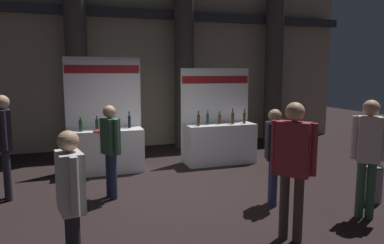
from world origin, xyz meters
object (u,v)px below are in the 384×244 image
(visitor_0, at_px, (4,138))
(visitor_2, at_px, (293,159))
(visitor_6, at_px, (368,149))
(visitor_7, at_px, (274,149))
(visitor_1, at_px, (71,194))
(exhibitor_booth_1, at_px, (219,139))
(visitor_3, at_px, (110,145))
(exhibitor_booth_0, at_px, (106,145))
(trash_bin, at_px, (372,184))

(visitor_0, bearing_deg, visitor_2, 42.62)
(visitor_6, distance_m, visitor_7, 1.39)
(visitor_1, height_order, visitor_2, visitor_2)
(exhibitor_booth_1, bearing_deg, visitor_6, -77.97)
(exhibitor_booth_1, height_order, visitor_3, exhibitor_booth_1)
(visitor_0, height_order, visitor_3, visitor_0)
(visitor_2, distance_m, visitor_3, 3.13)
(exhibitor_booth_1, distance_m, visitor_6, 3.87)
(visitor_6, bearing_deg, visitor_2, -131.45)
(exhibitor_booth_0, distance_m, visitor_1, 4.26)
(exhibitor_booth_0, relative_size, exhibitor_booth_1, 1.10)
(visitor_0, height_order, visitor_2, visitor_2)
(visitor_3, bearing_deg, visitor_2, -162.26)
(trash_bin, height_order, visitor_3, visitor_3)
(visitor_3, height_order, visitor_7, visitor_3)
(exhibitor_booth_1, distance_m, visitor_7, 2.87)
(trash_bin, xyz_separation_m, visitor_7, (-1.69, 0.40, 0.63))
(exhibitor_booth_0, height_order, visitor_3, exhibitor_booth_0)
(visitor_0, xyz_separation_m, visitor_1, (1.09, -2.92, -0.12))
(trash_bin, xyz_separation_m, visitor_1, (-4.83, -0.88, 0.65))
(visitor_0, relative_size, visitor_2, 1.00)
(visitor_6, bearing_deg, exhibitor_booth_0, 170.35)
(visitor_6, bearing_deg, trash_bin, 76.47)
(trash_bin, height_order, visitor_7, visitor_7)
(exhibitor_booth_1, relative_size, visitor_7, 1.43)
(visitor_1, distance_m, visitor_3, 2.52)
(visitor_7, bearing_deg, visitor_1, -46.43)
(exhibitor_booth_0, height_order, visitor_1, exhibitor_booth_0)
(trash_bin, distance_m, visitor_6, 1.12)
(exhibitor_booth_0, distance_m, trash_bin, 5.30)
(exhibitor_booth_1, bearing_deg, visitor_2, -99.62)
(trash_bin, bearing_deg, visitor_3, 159.64)
(exhibitor_booth_1, height_order, visitor_2, exhibitor_booth_1)
(exhibitor_booth_0, relative_size, visitor_6, 1.41)
(visitor_1, bearing_deg, trash_bin, -90.67)
(visitor_1, bearing_deg, visitor_3, -25.44)
(visitor_3, height_order, visitor_6, visitor_6)
(visitor_1, xyz_separation_m, visitor_7, (3.14, 1.28, -0.02))
(exhibitor_booth_1, bearing_deg, visitor_0, -164.98)
(exhibitor_booth_0, xyz_separation_m, trash_bin, (4.14, -3.31, -0.30))
(exhibitor_booth_0, relative_size, visitor_1, 1.57)
(exhibitor_booth_1, distance_m, trash_bin, 3.56)
(exhibitor_booth_1, relative_size, visitor_6, 1.28)
(visitor_2, bearing_deg, visitor_7, 119.62)
(visitor_3, bearing_deg, exhibitor_booth_1, -81.96)
(visitor_1, bearing_deg, visitor_7, -78.84)
(exhibitor_booth_0, bearing_deg, exhibitor_booth_1, -1.41)
(visitor_2, xyz_separation_m, visitor_3, (-2.06, 2.35, -0.14))
(exhibitor_booth_1, bearing_deg, trash_bin, -65.82)
(exhibitor_booth_1, relative_size, visitor_1, 1.42)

